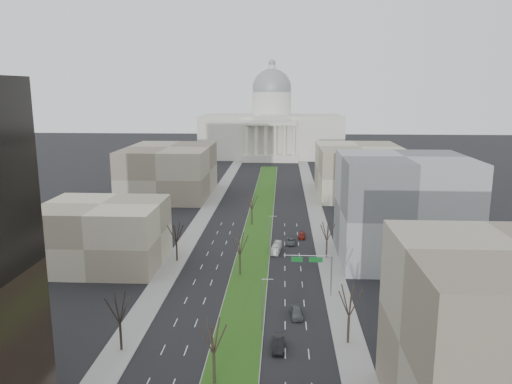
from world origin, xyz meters
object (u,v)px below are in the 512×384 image
(box_van, at_px, (277,248))
(car_grey_near, at_px, (296,312))
(car_black, at_px, (278,344))
(car_red, at_px, (302,236))
(car_grey_far, at_px, (291,241))

(box_van, bearing_deg, car_grey_near, -77.16)
(car_grey_near, distance_m, box_van, 35.09)
(car_black, relative_size, box_van, 0.68)
(car_black, height_order, car_red, car_black)
(car_red, distance_m, car_grey_far, 6.23)
(box_van, bearing_deg, car_black, -82.48)
(car_grey_far, bearing_deg, box_van, -117.45)
(car_grey_near, distance_m, car_grey_far, 41.34)
(car_black, distance_m, car_red, 58.22)
(car_black, bearing_deg, car_grey_far, 86.91)
(car_grey_near, bearing_deg, box_van, 91.62)
(car_grey_near, height_order, car_red, car_grey_near)
(car_grey_near, relative_size, car_grey_far, 1.00)
(car_red, distance_m, box_van, 13.64)
(car_grey_far, bearing_deg, car_black, -91.32)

